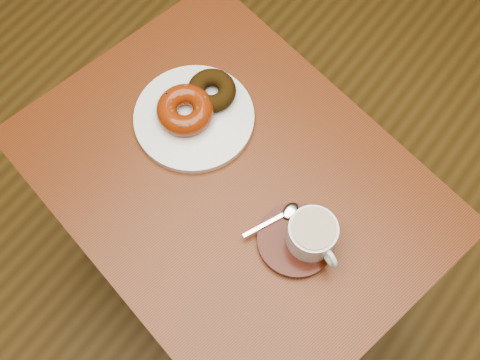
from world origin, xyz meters
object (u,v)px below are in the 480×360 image
Objects in this scene: saucer at (296,240)px; coffee_cup at (313,234)px; cafe_table at (232,201)px; donut_plate at (194,118)px.

saucer is 1.24× the size of coffee_cup.
cafe_table is at bearing -164.33° from coffee_cup.
saucer is at bearing -127.36° from coffee_cup.
donut_plate is 2.10× the size of coffee_cup.
coffee_cup is (0.31, -0.06, 0.04)m from donut_plate.
coffee_cup is (0.02, 0.01, 0.04)m from saucer.
cafe_table is 0.24m from coffee_cup.
saucer is at bearing -14.84° from donut_plate.
donut_plate is (-0.13, 0.05, 0.12)m from cafe_table.
coffee_cup is at bearing 33.31° from saucer.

